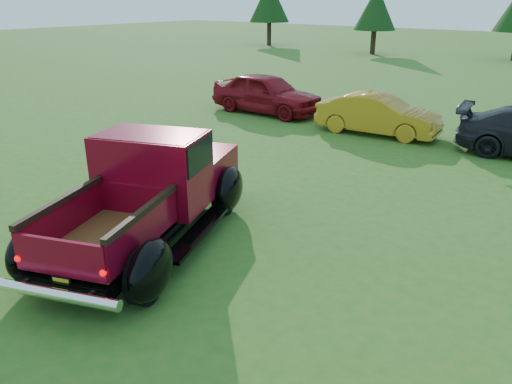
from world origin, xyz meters
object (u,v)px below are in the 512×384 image
tree_west (376,8)px  show_car_yellow (378,114)px  show_car_red (267,93)px  pickup_truck (154,188)px  tree_far_west (269,1)px

tree_west → show_car_yellow: 22.99m
tree_west → show_car_red: bearing=-74.8°
tree_west → show_car_red: size_ratio=1.12×
pickup_truck → tree_far_west: bearing=102.1°
tree_west → show_car_yellow: tree_west is taller
tree_far_west → show_car_red: bearing=-53.9°
pickup_truck → show_car_red: (-4.32, 9.07, -0.17)m
show_car_red → show_car_yellow: 4.45m
tree_west → show_car_red: tree_west is taller
pickup_truck → show_car_red: pickup_truck is taller
tree_far_west → tree_west: size_ratio=1.13×
tree_far_west → show_car_yellow: 29.53m
tree_far_west → pickup_truck: tree_far_west is taller
tree_west → pickup_truck: (9.82, -29.33, -2.24)m
tree_far_west → show_car_red: 26.46m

